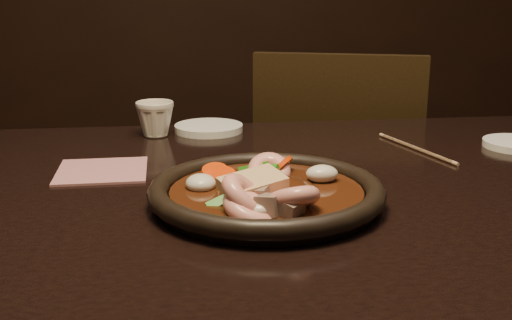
{
  "coord_description": "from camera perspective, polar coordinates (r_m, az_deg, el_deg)",
  "views": [
    {
      "loc": [
        -0.2,
        -0.83,
        1.03
      ],
      "look_at": [
        -0.1,
        -0.01,
        0.8
      ],
      "focal_mm": 45.0,
      "sensor_mm": 36.0,
      "label": 1
    }
  ],
  "objects": [
    {
      "name": "saucer_left",
      "position": [
        1.24,
        -4.23,
        2.85
      ],
      "size": [
        0.13,
        0.13,
        0.01
      ],
      "primitive_type": "cylinder",
      "color": "white",
      "rests_on": "table"
    },
    {
      "name": "napkin",
      "position": [
        1.01,
        -13.52,
        -0.94
      ],
      "size": [
        0.14,
        0.14,
        0.0
      ],
      "primitive_type": "cube",
      "rotation": [
        0.0,
        0.0,
        0.02
      ],
      "color": "#A36469",
      "rests_on": "table"
    },
    {
      "name": "soy_dish",
      "position": [
        0.94,
        -4.51,
        -1.37
      ],
      "size": [
        0.1,
        0.1,
        0.01
      ],
      "primitive_type": "cylinder",
      "color": "white",
      "rests_on": "table"
    },
    {
      "name": "chopsticks",
      "position": [
        1.14,
        14.03,
        1.02
      ],
      "size": [
        0.06,
        0.21,
        0.01
      ],
      "rotation": [
        0.0,
        0.0,
        0.27
      ],
      "color": "tan",
      "rests_on": "table"
    },
    {
      "name": "stirfry",
      "position": [
        0.82,
        0.77,
        -2.73
      ],
      "size": [
        0.21,
        0.23,
        0.07
      ],
      "color": "#331609",
      "rests_on": "plate"
    },
    {
      "name": "table",
      "position": [
        0.92,
        6.03,
        -7.23
      ],
      "size": [
        1.6,
        0.9,
        0.75
      ],
      "color": "black",
      "rests_on": "floor"
    },
    {
      "name": "plate",
      "position": [
        0.83,
        0.93,
        -2.96
      ],
      "size": [
        0.31,
        0.31,
        0.03
      ],
      "color": "black",
      "rests_on": "table"
    },
    {
      "name": "tea_cup",
      "position": [
        1.21,
        -8.96,
        3.73
      ],
      "size": [
        0.07,
        0.07,
        0.07
      ],
      "primitive_type": "imported",
      "rotation": [
        0.0,
        0.0,
        -0.04
      ],
      "color": "silver",
      "rests_on": "table"
    },
    {
      "name": "chair",
      "position": [
        1.67,
        7.24,
        -3.91
      ],
      "size": [
        0.52,
        0.52,
        0.87
      ],
      "rotation": [
        0.0,
        0.0,
        2.83
      ],
      "color": "black",
      "rests_on": "floor"
    }
  ]
}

